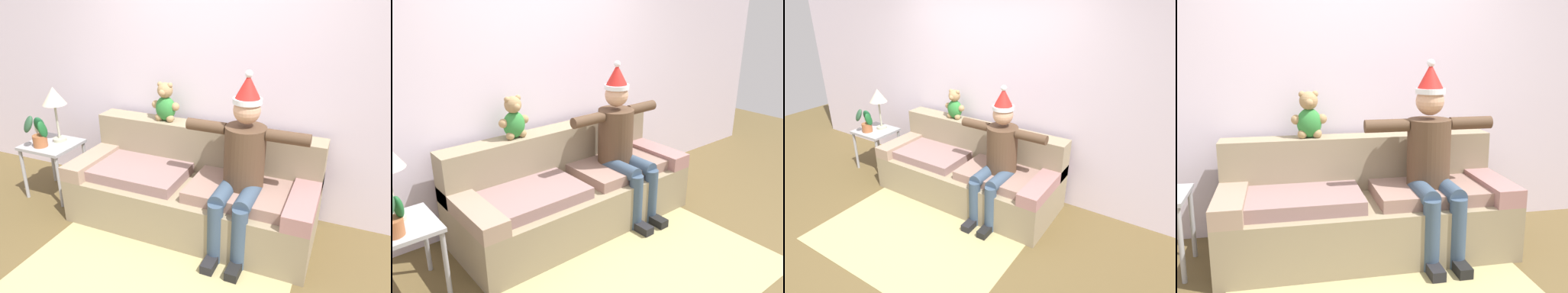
{
  "view_description": "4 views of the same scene",
  "coord_description": "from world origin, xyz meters",
  "views": [
    {
      "loc": [
        1.25,
        -1.83,
        2.1
      ],
      "look_at": [
        0.09,
        0.87,
        0.85
      ],
      "focal_mm": 35.0,
      "sensor_mm": 36.0,
      "label": 1
    },
    {
      "loc": [
        -2.11,
        -1.81,
        2.09
      ],
      "look_at": [
        0.05,
        0.84,
        0.82
      ],
      "focal_mm": 38.13,
      "sensor_mm": 36.0,
      "label": 2
    },
    {
      "loc": [
        2.14,
        -2.02,
        2.37
      ],
      "look_at": [
        0.31,
        0.8,
        0.84
      ],
      "focal_mm": 31.1,
      "sensor_mm": 36.0,
      "label": 3
    },
    {
      "loc": [
        -0.63,
        -2.3,
        1.58
      ],
      "look_at": [
        0.04,
        0.93,
        0.86
      ],
      "focal_mm": 41.07,
      "sensor_mm": 36.0,
      "label": 4
    }
  ],
  "objects": [
    {
      "name": "candle_tall",
      "position": [
        -1.71,
        0.91,
        0.73
      ],
      "size": [
        0.04,
        0.04,
        0.22
      ],
      "color": "beige",
      "rests_on": "side_table"
    },
    {
      "name": "side_table",
      "position": [
        -1.56,
        0.93,
        0.49
      ],
      "size": [
        0.53,
        0.47,
        0.59
      ],
      "color": "#A2A2A7",
      "rests_on": "ground_plane"
    },
    {
      "name": "potted_plant",
      "position": [
        -1.61,
        0.82,
        0.74
      ],
      "size": [
        0.21,
        0.28,
        0.36
      ],
      "color": "#A35D36",
      "rests_on": "side_table"
    },
    {
      "name": "table_lamp",
      "position": [
        -1.53,
        1.03,
        1.04
      ],
      "size": [
        0.24,
        0.24,
        0.58
      ],
      "color": "#B2B597",
      "rests_on": "side_table"
    },
    {
      "name": "ground_plane",
      "position": [
        0.0,
        0.0,
        0.0
      ],
      "size": [
        10.0,
        10.0,
        0.0
      ],
      "primitive_type": "plane",
      "color": "brown"
    },
    {
      "name": "back_wall",
      "position": [
        0.0,
        1.55,
        1.35
      ],
      "size": [
        7.0,
        0.1,
        2.7
      ],
      "primitive_type": "cube",
      "color": "silver",
      "rests_on": "ground_plane"
    },
    {
      "name": "teddy_bear",
      "position": [
        -0.41,
        1.3,
        1.05
      ],
      "size": [
        0.29,
        0.17,
        0.38
      ],
      "color": "#318438",
      "rests_on": "couch"
    },
    {
      "name": "person_seated",
      "position": [
        0.5,
        0.86,
        0.76
      ],
      "size": [
        1.02,
        0.77,
        1.51
      ],
      "color": "brown",
      "rests_on": "ground_plane"
    },
    {
      "name": "couch",
      "position": [
        0.0,
        1.03,
        0.34
      ],
      "size": [
        2.24,
        0.89,
        0.88
      ],
      "color": "gray",
      "rests_on": "ground_plane"
    }
  ]
}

